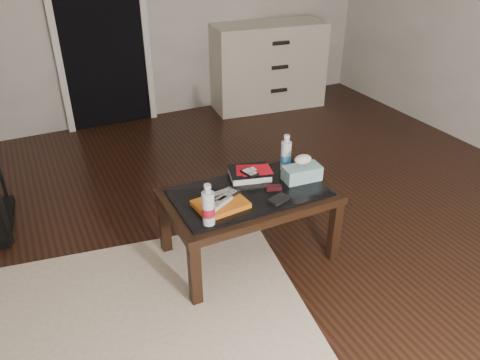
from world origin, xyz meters
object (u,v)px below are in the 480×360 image
object	(u,v)px
water_bottle_left	(208,204)
water_bottle_right	(286,152)
coffee_table	(249,201)
textbook	(250,173)
dresser	(268,66)
tissue_box	(302,173)

from	to	relation	value
water_bottle_left	water_bottle_right	world-z (taller)	same
coffee_table	textbook	xyz separation A→B (m)	(0.08, 0.16, 0.09)
dresser	tissue_box	distance (m)	2.53
water_bottle_right	tissue_box	distance (m)	0.18
dresser	water_bottle_right	bearing A→B (deg)	-109.90
textbook	coffee_table	bearing A→B (deg)	-102.76
textbook	water_bottle_right	size ratio (longest dim) A/B	1.05
coffee_table	water_bottle_left	world-z (taller)	water_bottle_left
water_bottle_left	tissue_box	bearing A→B (deg)	14.60
water_bottle_left	coffee_table	bearing A→B (deg)	29.99
coffee_table	dresser	size ratio (longest dim) A/B	0.80
coffee_table	textbook	bearing A→B (deg)	62.21
coffee_table	water_bottle_right	distance (m)	0.41
coffee_table	water_bottle_right	size ratio (longest dim) A/B	4.20
dresser	water_bottle_right	distance (m)	2.39
dresser	water_bottle_left	world-z (taller)	dresser
water_bottle_right	dresser	bearing A→B (deg)	63.58
textbook	water_bottle_right	distance (m)	0.27
coffee_table	textbook	distance (m)	0.20
dresser	water_bottle_right	world-z (taller)	dresser
water_bottle_right	tissue_box	world-z (taller)	water_bottle_right
water_bottle_right	tissue_box	size ratio (longest dim) A/B	1.03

